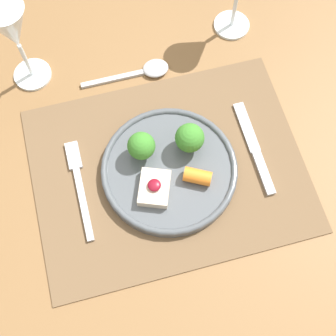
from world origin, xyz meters
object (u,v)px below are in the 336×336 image
(fork, at_px, (79,182))
(wine_glass_far, at_px, (12,32))
(spoon, at_px, (147,70))
(knife, at_px, (256,153))
(dinner_plate, at_px, (168,167))

(fork, xyz_separation_m, wine_glass_far, (-0.05, 0.25, 0.13))
(spoon, relative_size, wine_glass_far, 0.93)
(knife, relative_size, wine_glass_far, 1.00)
(dinner_plate, relative_size, wine_glass_far, 1.29)
(knife, xyz_separation_m, wine_glass_far, (-0.37, 0.28, 0.13))
(knife, bearing_deg, wine_glass_far, 141.55)
(dinner_plate, xyz_separation_m, wine_glass_far, (-0.21, 0.27, 0.11))
(knife, xyz_separation_m, spoon, (-0.15, 0.23, 0.00))
(dinner_plate, height_order, fork, dinner_plate)
(wine_glass_far, bearing_deg, fork, -79.43)
(fork, bearing_deg, dinner_plate, -4.24)
(spoon, bearing_deg, knife, -52.56)
(knife, distance_m, spoon, 0.27)
(dinner_plate, distance_m, fork, 0.16)
(dinner_plate, xyz_separation_m, spoon, (0.01, 0.22, -0.01))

